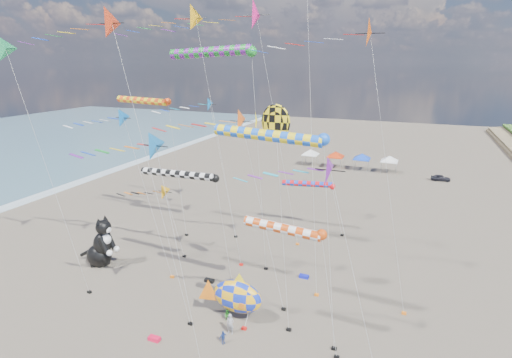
{
  "coord_description": "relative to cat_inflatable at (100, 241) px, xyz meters",
  "views": [
    {
      "loc": [
        12.93,
        -15.91,
        19.93
      ],
      "look_at": [
        1.68,
        12.0,
        11.09
      ],
      "focal_mm": 28.0,
      "sensor_mm": 36.0,
      "label": 1
    }
  ],
  "objects": [
    {
      "name": "angelfish_kite",
      "position": [
        18.59,
        -0.83,
        12.92
      ],
      "size": [
        3.74,
        3.02,
        17.07
      ],
      "color": "yellow",
      "rests_on": "ground"
    },
    {
      "name": "delta_kite_2",
      "position": [
        2.69,
        0.54,
        12.12
      ],
      "size": [
        10.91,
        1.8,
        16.11
      ],
      "color": "blue",
      "rests_on": "ground"
    },
    {
      "name": "person_adult",
      "position": [
        16.74,
        -4.78,
        -1.86
      ],
      "size": [
        0.64,
        0.44,
        1.67
      ],
      "primitive_type": "imported",
      "rotation": [
        0.0,
        0.0,
        0.08
      ],
      "color": "#97979F",
      "rests_on": "ground"
    },
    {
      "name": "delta_kite_8",
      "position": [
        -2.84,
        -4.5,
        17.95
      ],
      "size": [
        13.11,
        2.21,
        22.09
      ],
      "color": "#1F9854",
      "rests_on": "ground"
    },
    {
      "name": "delta_kite_6",
      "position": [
        5.34,
        11.2,
        12.29
      ],
      "size": [
        10.23,
        1.68,
        16.27
      ],
      "color": "#106AB6",
      "rests_on": "ground"
    },
    {
      "name": "delta_kite_9",
      "position": [
        24.18,
        -6.59,
        10.85
      ],
      "size": [
        8.99,
        2.01,
        14.86
      ],
      "color": "#701B91",
      "rests_on": "ground"
    },
    {
      "name": "delta_kite_0",
      "position": [
        14.64,
        -0.43,
        12.52
      ],
      "size": [
        12.07,
        2.21,
        16.64
      ],
      "color": "#FF6119",
      "rests_on": "ground"
    },
    {
      "name": "delta_kite_10",
      "position": [
        24.5,
        2.74,
        18.96
      ],
      "size": [
        12.04,
        2.29,
        23.12
      ],
      "color": "#D04C10",
      "rests_on": "ground"
    },
    {
      "name": "child_green",
      "position": [
        15.87,
        -3.5,
        -2.19
      ],
      "size": [
        0.51,
        0.4,
        1.0
      ],
      "primitive_type": "imported",
      "rotation": [
        0.0,
        0.0,
        -0.05
      ],
      "color": "#267C23",
      "rests_on": "ground"
    },
    {
      "name": "kite_bag_0",
      "position": [
        19.78,
        5.26,
        -2.55
      ],
      "size": [
        0.9,
        0.44,
        0.3
      ],
      "primitive_type": "cube",
      "color": "#1219BA",
      "rests_on": "ground"
    },
    {
      "name": "delta_kite_1",
      "position": [
        12.92,
        -8.32,
        11.99
      ],
      "size": [
        8.94,
        1.98,
        16.02
      ],
      "color": "#176BB5",
      "rests_on": "ground"
    },
    {
      "name": "fish_inflatable",
      "position": [
        16.47,
        -2.97,
        -0.61
      ],
      "size": [
        5.55,
        2.37,
        4.18
      ],
      "color": "#142EC6",
      "rests_on": "ground"
    },
    {
      "name": "windsock_4",
      "position": [
        20.98,
        -4.42,
        6.42
      ],
      "size": [
        7.09,
        0.74,
        9.54
      ],
      "color": "#CA420E",
      "rests_on": "ground"
    },
    {
      "name": "windsock_2",
      "position": [
        17.29,
        16.32,
        3.27
      ],
      "size": [
        7.7,
        0.73,
        6.37
      ],
      "color": "red",
      "rests_on": "ground"
    },
    {
      "name": "delta_kite_5",
      "position": [
        7.74,
        -5.02,
        19.62
      ],
      "size": [
        13.65,
        2.37,
        23.81
      ],
      "color": "red",
      "rests_on": "ground"
    },
    {
      "name": "kite_bag_2",
      "position": [
        11.69,
        1.2,
        -2.55
      ],
      "size": [
        0.9,
        0.44,
        0.3
      ],
      "primitive_type": "cube",
      "color": "black",
      "rests_on": "ground"
    },
    {
      "name": "windsock_1",
      "position": [
        19.6,
        -3.62,
        12.51
      ],
      "size": [
        9.25,
        0.81,
        15.68
      ],
      "color": "blue",
      "rests_on": "ground"
    },
    {
      "name": "windsock_3",
      "position": [
        10.79,
        5.4,
        18.04
      ],
      "size": [
        9.71,
        0.95,
        21.28
      ],
      "color": "#198928",
      "rests_on": "ground"
    },
    {
      "name": "cat_inflatable",
      "position": [
        0.0,
        0.0,
        0.0
      ],
      "size": [
        4.02,
        2.05,
        5.39
      ],
      "primitive_type": null,
      "rotation": [
        0.0,
        0.0,
        -0.01
      ],
      "color": "black",
      "rests_on": "ground"
    },
    {
      "name": "windsock_0",
      "position": [
        -0.35,
        9.43,
        12.97
      ],
      "size": [
        8.53,
        0.79,
        16.14
      ],
      "color": "#ED4514",
      "rests_on": "ground"
    },
    {
      "name": "kite_bag_3",
      "position": [
        11.83,
        -7.62,
        -2.55
      ],
      "size": [
        0.9,
        0.44,
        0.3
      ],
      "primitive_type": "cube",
      "color": "#EB103B",
      "rests_on": "ground"
    },
    {
      "name": "child_blue",
      "position": [
        16.74,
        -6.01,
        -2.17
      ],
      "size": [
        0.54,
        0.66,
        1.06
      ],
      "primitive_type": "imported",
      "rotation": [
        0.0,
        0.0,
        1.03
      ],
      "color": "#294695",
      "rests_on": "ground"
    },
    {
      "name": "parked_car",
      "position": [
        33.17,
        45.82,
        -2.15
      ],
      "size": [
        3.25,
        1.45,
        1.08
      ],
      "primitive_type": "imported",
      "rotation": [
        0.0,
        0.0,
        1.63
      ],
      "color": "#26262D",
      "rests_on": "ground"
    },
    {
      "name": "delta_kite_11",
      "position": [
        12.88,
        12.02,
        21.6
      ],
      "size": [
        14.49,
        3.18,
        26.1
      ],
      "color": "#FA1C82",
      "rests_on": "ground"
    },
    {
      "name": "windsock_5",
      "position": [
        9.69,
        0.38,
        7.8
      ],
      "size": [
        9.24,
        0.69,
        10.9
      ],
      "color": "black",
      "rests_on": "ground"
    },
    {
      "name": "tent_row",
      "position": [
        16.82,
        47.82,
        0.45
      ],
      "size": [
        19.2,
        4.2,
        3.8
      ],
      "color": "white",
      "rests_on": "ground"
    },
    {
      "name": "delta_kite_3",
      "position": [
        7.89,
        5.23,
        20.72
      ],
      "size": [
        13.15,
        2.45,
        24.93
      ],
      "color": "#F5AA11",
      "rests_on": "ground"
    },
    {
      "name": "delta_kite_7",
      "position": [
        3.37,
        4.64,
        3.97
      ],
      "size": [
        8.63,
        1.8,
        7.93
      ],
      "color": "orange",
      "rests_on": "ground"
    }
  ]
}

